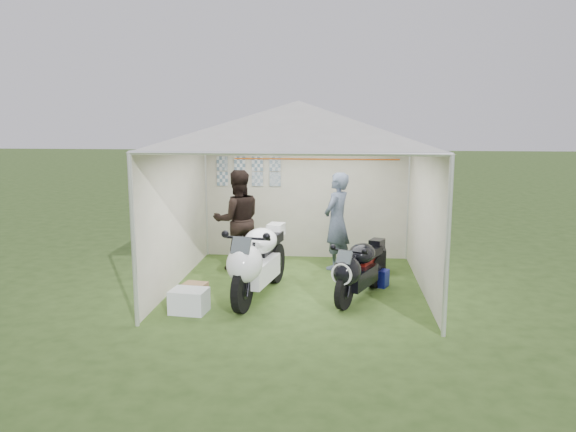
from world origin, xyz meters
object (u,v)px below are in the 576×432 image
at_px(paddock_stand, 376,277).
at_px(crate_0, 189,301).
at_px(motorcycle_white, 257,260).
at_px(crate_1, 194,294).
at_px(canopy_tent, 299,128).
at_px(motorcycle_black, 358,268).
at_px(person_dark_jacket, 238,220).
at_px(person_blue_jacket, 337,221).
at_px(equipment_box, 372,261).

relative_size(paddock_stand, crate_0, 0.74).
relative_size(motorcycle_white, crate_1, 6.50).
bearing_deg(paddock_stand, canopy_tent, -175.99).
height_order(canopy_tent, motorcycle_white, canopy_tent).
bearing_deg(motorcycle_black, person_dark_jacket, 167.76).
relative_size(paddock_stand, person_blue_jacket, 0.21).
height_order(motorcycle_white, crate_1, motorcycle_white).
xyz_separation_m(person_dark_jacket, crate_0, (-0.28, -2.36, -0.74)).
bearing_deg(person_dark_jacket, motorcycle_white, 89.70).
bearing_deg(motorcycle_black, canopy_tent, 170.01).
height_order(paddock_stand, equipment_box, equipment_box).
relative_size(motorcycle_white, person_blue_jacket, 1.25).
xyz_separation_m(person_blue_jacket, equipment_box, (0.64, -0.28, -0.66)).
xyz_separation_m(paddock_stand, person_blue_jacket, (-0.67, 1.03, 0.75)).
bearing_deg(crate_1, person_dark_jacket, 81.05).
height_order(canopy_tent, crate_1, canopy_tent).
relative_size(motorcycle_black, person_dark_jacket, 0.91).
bearing_deg(person_blue_jacket, paddock_stand, 60.88).
height_order(person_dark_jacket, equipment_box, person_dark_jacket).
distance_m(canopy_tent, paddock_stand, 2.76).
distance_m(person_dark_jacket, equipment_box, 2.52).
height_order(motorcycle_black, crate_0, motorcycle_black).
distance_m(motorcycle_white, person_dark_jacket, 1.78).
xyz_separation_m(crate_0, crate_1, (-0.03, 0.38, -0.02)).
distance_m(person_dark_jacket, crate_0, 2.49).
bearing_deg(equipment_box, paddock_stand, -88.06).
xyz_separation_m(motorcycle_white, person_dark_jacket, (-0.60, 1.65, 0.30)).
xyz_separation_m(canopy_tent, crate_1, (-1.48, -1.07, -2.42)).
height_order(person_dark_jacket, crate_1, person_dark_jacket).
bearing_deg(person_blue_jacket, person_dark_jacket, -55.09).
relative_size(motorcycle_white, equipment_box, 4.81).
height_order(motorcycle_white, person_dark_jacket, person_dark_jacket).
height_order(motorcycle_black, crate_1, motorcycle_black).
bearing_deg(crate_1, canopy_tent, 35.97).
bearing_deg(canopy_tent, equipment_box, 33.75).
xyz_separation_m(canopy_tent, equipment_box, (1.26, 0.84, -2.35)).
relative_size(canopy_tent, person_dark_jacket, 3.10).
height_order(motorcycle_white, paddock_stand, motorcycle_white).
xyz_separation_m(paddock_stand, crate_0, (-2.73, -1.54, 0.03)).
bearing_deg(motorcycle_white, paddock_stand, 34.63).
xyz_separation_m(motorcycle_black, paddock_stand, (0.33, 0.74, -0.35)).
bearing_deg(equipment_box, person_dark_jacket, 178.48).
relative_size(motorcycle_white, person_dark_jacket, 1.21).
distance_m(person_dark_jacket, person_blue_jacket, 1.80).
distance_m(person_dark_jacket, crate_1, 2.14).
bearing_deg(person_blue_jacket, canopy_tent, -0.89).
bearing_deg(equipment_box, motorcycle_white, -139.15).
xyz_separation_m(motorcycle_white, motorcycle_black, (1.53, 0.09, -0.12)).
bearing_deg(person_dark_jacket, crate_1, 60.89).
xyz_separation_m(motorcycle_white, person_blue_jacket, (1.19, 1.86, 0.28)).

